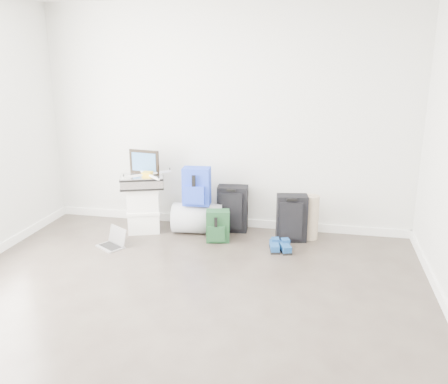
% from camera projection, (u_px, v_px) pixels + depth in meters
% --- Properties ---
extents(ground, '(5.00, 5.00, 0.00)m').
position_uv_depth(ground, '(162.00, 333.00, 3.70)').
color(ground, '#382E28').
rests_on(ground, ground).
extents(room_envelope, '(4.52, 5.02, 2.71)m').
position_uv_depth(room_envelope, '(153.00, 110.00, 3.23)').
color(room_envelope, silver).
rests_on(room_envelope, ground).
extents(boxes_stack, '(0.47, 0.43, 0.56)m').
position_uv_depth(boxes_stack, '(143.00, 209.00, 5.76)').
color(boxes_stack, white).
rests_on(boxes_stack, ground).
extents(briefcase, '(0.59, 0.51, 0.14)m').
position_uv_depth(briefcase, '(142.00, 181.00, 5.66)').
color(briefcase, '#B2B2B7').
rests_on(briefcase, boxes_stack).
extents(painting, '(0.39, 0.08, 0.29)m').
position_uv_depth(painting, '(144.00, 162.00, 5.69)').
color(painting, black).
rests_on(painting, briefcase).
extents(drone, '(0.45, 0.45, 0.05)m').
position_uv_depth(drone, '(147.00, 174.00, 5.60)').
color(drone, gold).
rests_on(drone, briefcase).
extents(duffel_bag, '(0.62, 0.41, 0.37)m').
position_uv_depth(duffel_bag, '(198.00, 218.00, 5.73)').
color(duffel_bag, gray).
rests_on(duffel_bag, ground).
extents(blue_backpack, '(0.33, 0.26, 0.45)m').
position_uv_depth(blue_backpack, '(196.00, 187.00, 5.59)').
color(blue_backpack, '#1B36B2').
rests_on(blue_backpack, duffel_bag).
extents(large_suitcase, '(0.38, 0.26, 0.56)m').
position_uv_depth(large_suitcase, '(233.00, 209.00, 5.78)').
color(large_suitcase, black).
rests_on(large_suitcase, ground).
extents(green_backpack, '(0.29, 0.24, 0.37)m').
position_uv_depth(green_backpack, '(218.00, 227.00, 5.46)').
color(green_backpack, '#13351C').
rests_on(green_backpack, ground).
extents(carry_on, '(0.38, 0.28, 0.55)m').
position_uv_depth(carry_on, '(292.00, 218.00, 5.47)').
color(carry_on, black).
rests_on(carry_on, ground).
extents(shoes, '(0.28, 0.27, 0.08)m').
position_uv_depth(shoes, '(280.00, 247.00, 5.24)').
color(shoes, black).
rests_on(shoes, ground).
extents(rolled_rug, '(0.17, 0.17, 0.53)m').
position_uv_depth(rolled_rug, '(311.00, 217.00, 5.53)').
color(rolled_rug, tan).
rests_on(rolled_rug, ground).
extents(laptop, '(0.37, 0.34, 0.21)m').
position_uv_depth(laptop, '(113.00, 242.00, 5.35)').
color(laptop, silver).
rests_on(laptop, ground).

